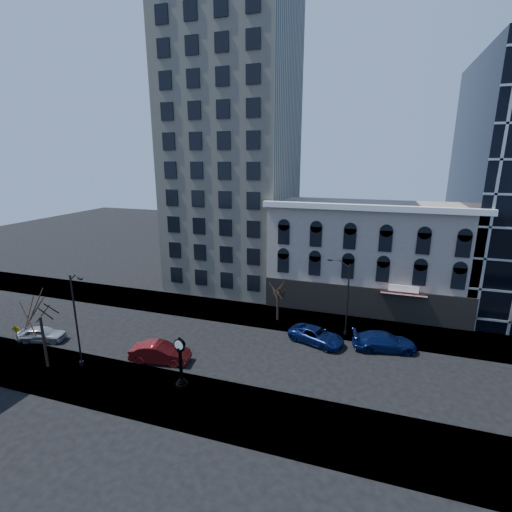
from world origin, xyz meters
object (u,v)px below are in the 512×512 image
(car_near_b, at_px, (160,353))
(warning_sign, at_px, (16,332))
(street_clock, at_px, (181,364))
(street_lamp_near, at_px, (76,296))
(car_near_a, at_px, (42,334))

(car_near_b, bearing_deg, warning_sign, 89.21)
(street_clock, relative_size, car_near_b, 0.81)
(street_clock, xyz_separation_m, car_near_b, (-3.63, 2.78, -1.15))
(street_lamp_near, relative_size, warning_sign, 3.84)
(street_clock, distance_m, warning_sign, 17.36)
(street_clock, xyz_separation_m, street_lamp_near, (-8.95, -0.26, 4.53))
(street_lamp_near, xyz_separation_m, car_near_b, (5.33, 3.04, -5.68))
(street_clock, bearing_deg, warning_sign, -175.41)
(car_near_a, bearing_deg, warning_sign, 136.62)
(street_clock, relative_size, warning_sign, 1.87)
(street_lamp_near, bearing_deg, warning_sign, -162.07)
(street_clock, distance_m, car_near_a, 16.71)
(warning_sign, relative_size, car_near_a, 0.51)
(street_clock, height_order, car_near_a, street_clock)
(street_clock, bearing_deg, street_lamp_near, -171.65)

